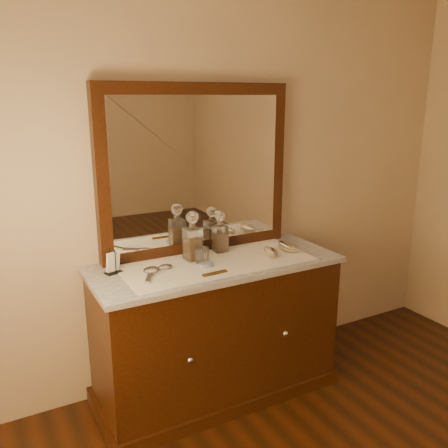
{
  "coord_description": "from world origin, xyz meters",
  "views": [
    {
      "loc": [
        -1.18,
        -0.32,
        1.77
      ],
      "look_at": [
        0.0,
        1.85,
        1.1
      ],
      "focal_mm": 37.78,
      "sensor_mm": 36.0,
      "label": 1
    }
  ],
  "objects": [
    {
      "name": "hand_mirror_inner",
      "position": [
        -0.31,
        1.98,
        0.86
      ],
      "size": [
        0.17,
        0.15,
        0.02
      ],
      "color": "silver",
      "rests_on": "lace_runner"
    },
    {
      "name": "tumblers",
      "position": [
        -0.08,
        1.97,
        0.9
      ],
      "size": [
        0.08,
        0.08,
        0.09
      ],
      "color": "white",
      "rests_on": "lace_runner"
    },
    {
      "name": "dresser_plinth",
      "position": [
        0.0,
        1.96,
        0.04
      ],
      "size": [
        1.46,
        0.59,
        0.08
      ],
      "primitive_type": "cube",
      "color": "black",
      "rests_on": "floor"
    },
    {
      "name": "pin_dish",
      "position": [
        -0.08,
        1.91,
        0.86
      ],
      "size": [
        0.09,
        0.09,
        0.01
      ],
      "primitive_type": "cylinder",
      "rotation": [
        0.0,
        0.0,
        -0.05
      ],
      "color": "white",
      "rests_on": "lace_runner"
    },
    {
      "name": "knob_left",
      "position": [
        -0.3,
        1.67,
        0.45
      ],
      "size": [
        0.04,
        0.04,
        0.04
      ],
      "primitive_type": "sphere",
      "color": "silver",
      "rests_on": "dresser_cabinet"
    },
    {
      "name": "hand_mirror_outer",
      "position": [
        -0.39,
        1.95,
        0.86
      ],
      "size": [
        0.15,
        0.23,
        0.02
      ],
      "color": "silver",
      "rests_on": "lace_runner"
    },
    {
      "name": "mirror_glass",
      "position": [
        0.0,
        2.17,
        1.35
      ],
      "size": [
        1.06,
        0.01,
        0.86
      ],
      "primitive_type": "cube",
      "color": "white",
      "rests_on": "marble_top"
    },
    {
      "name": "brush_far",
      "position": [
        0.48,
        1.93,
        0.88
      ],
      "size": [
        0.08,
        0.17,
        0.05
      ],
      "color": "tan",
      "rests_on": "lace_runner"
    },
    {
      "name": "decanter_right",
      "position": [
        0.11,
        2.1,
        0.95
      ],
      "size": [
        0.08,
        0.08,
        0.26
      ],
      "color": "#965915",
      "rests_on": "lace_runner"
    },
    {
      "name": "comb",
      "position": [
        -0.1,
        1.78,
        0.86
      ],
      "size": [
        0.15,
        0.04,
        0.01
      ],
      "primitive_type": "cube",
      "rotation": [
        0.0,
        0.0,
        0.06
      ],
      "color": "brown",
      "rests_on": "lace_runner"
    },
    {
      "name": "decanter_left",
      "position": [
        -0.1,
        2.05,
        0.97
      ],
      "size": [
        0.09,
        0.09,
        0.29
      ],
      "color": "#965915",
      "rests_on": "lace_runner"
    },
    {
      "name": "knob_right",
      "position": [
        0.3,
        1.67,
        0.45
      ],
      "size": [
        0.04,
        0.04,
        0.04
      ],
      "primitive_type": "sphere",
      "color": "silver",
      "rests_on": "dresser_cabinet"
    },
    {
      "name": "lace_runner",
      "position": [
        0.0,
        1.94,
        0.85
      ],
      "size": [
        1.1,
        0.45,
        0.0
      ],
      "primitive_type": "cube",
      "color": "white",
      "rests_on": "marble_top"
    },
    {
      "name": "brush_near",
      "position": [
        0.34,
        1.89,
        0.87
      ],
      "size": [
        0.09,
        0.16,
        0.04
      ],
      "color": "tan",
      "rests_on": "lace_runner"
    },
    {
      "name": "mirror_frame",
      "position": [
        0.0,
        2.2,
        1.35
      ],
      "size": [
        1.2,
        0.08,
        1.0
      ],
      "primitive_type": "cube",
      "color": "black",
      "rests_on": "marble_top"
    },
    {
      "name": "napkin_rack",
      "position": [
        -0.57,
        2.06,
        0.9
      ],
      "size": [
        0.1,
        0.08,
        0.14
      ],
      "color": "black",
      "rests_on": "marble_top"
    },
    {
      "name": "dresser_cabinet",
      "position": [
        0.0,
        1.96,
        0.41
      ],
      "size": [
        1.4,
        0.55,
        0.82
      ],
      "primitive_type": "cube",
      "color": "black",
      "rests_on": "floor"
    },
    {
      "name": "marble_top",
      "position": [
        0.0,
        1.96,
        0.83
      ],
      "size": [
        1.44,
        0.59,
        0.03
      ],
      "primitive_type": "cube",
      "color": "silver",
      "rests_on": "dresser_cabinet"
    }
  ]
}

